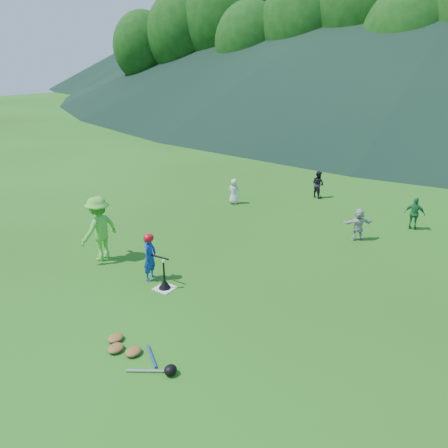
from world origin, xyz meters
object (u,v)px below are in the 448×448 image
at_px(fielder_b, 318,184).
at_px(batting_tee, 165,284).
at_px(batter_child, 150,257).
at_px(adult_coach, 99,229).
at_px(home_plate, 165,288).
at_px(fielder_c, 415,214).
at_px(fielder_d, 358,224).
at_px(fielder_a, 234,191).
at_px(equipment_pile, 133,352).

height_order(fielder_b, batting_tee, fielder_b).
height_order(batter_child, adult_coach, adult_coach).
xyz_separation_m(home_plate, adult_coach, (-2.58, 0.27, 0.89)).
bearing_deg(fielder_b, adult_coach, 92.87).
distance_m(fielder_c, fielder_d, 2.26).
bearing_deg(home_plate, adult_coach, 174.08).
distance_m(batter_child, fielder_b, 8.93).
bearing_deg(fielder_a, fielder_d, 153.63).
relative_size(home_plate, fielder_a, 0.46).
bearing_deg(equipment_pile, adult_coach, 146.69).
distance_m(adult_coach, equipment_pile, 4.62).
bearing_deg(equipment_pile, fielder_d, 78.95).
xyz_separation_m(batter_child, batting_tee, (0.62, -0.17, -0.47)).
height_order(adult_coach, batting_tee, adult_coach).
distance_m(batter_child, fielder_a, 6.54).
bearing_deg(batter_child, home_plate, -120.38).
relative_size(home_plate, fielder_b, 0.42).
relative_size(home_plate, equipment_pile, 0.25).
xyz_separation_m(home_plate, equipment_pile, (1.22, -2.23, 0.06)).
xyz_separation_m(fielder_a, batting_tee, (2.33, -6.49, -0.35)).
relative_size(adult_coach, batting_tee, 2.65).
height_order(fielder_a, fielder_b, fielder_b).
distance_m(home_plate, adult_coach, 2.74).
bearing_deg(home_plate, equipment_pile, -61.28).
bearing_deg(fielder_d, batting_tee, 24.63).
relative_size(home_plate, batter_child, 0.37).
distance_m(adult_coach, fielder_b, 9.18).
relative_size(home_plate, adult_coach, 0.25).
xyz_separation_m(batter_child, fielder_c, (4.57, 7.42, -0.07)).
bearing_deg(fielder_b, equipment_pile, 115.28).
bearing_deg(adult_coach, fielder_b, 162.75).
distance_m(fielder_c, equipment_pile, 10.21).
bearing_deg(home_plate, fielder_b, 90.29).
bearing_deg(adult_coach, fielder_a, 176.53).
bearing_deg(batter_child, fielder_b, -18.42).
xyz_separation_m(home_plate, batting_tee, (0.00, 0.00, 0.12)).
xyz_separation_m(fielder_a, equipment_pile, (3.55, -8.71, -0.42)).
bearing_deg(home_plate, fielder_c, 62.52).
bearing_deg(fielder_d, equipment_pile, 39.55).
xyz_separation_m(adult_coach, fielder_b, (2.53, 8.81, -0.36)).
bearing_deg(batter_child, batting_tee, -120.38).
xyz_separation_m(fielder_c, batting_tee, (-3.95, -7.60, -0.41)).
height_order(home_plate, adult_coach, adult_coach).
relative_size(fielder_c, equipment_pile, 0.59).
bearing_deg(home_plate, fielder_a, 109.79).
relative_size(fielder_a, fielder_c, 0.90).
height_order(home_plate, fielder_d, fielder_d).
height_order(fielder_a, fielder_c, fielder_c).
bearing_deg(fielder_c, batting_tee, 57.72).
distance_m(fielder_d, equipment_pile, 8.07).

